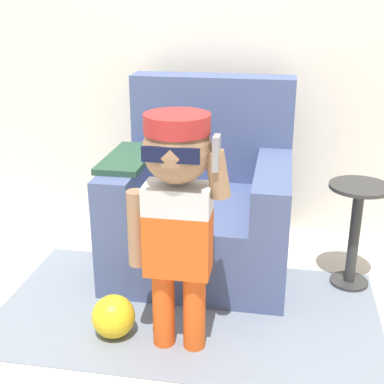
% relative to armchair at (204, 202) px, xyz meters
% --- Properties ---
extents(ground_plane, '(10.00, 10.00, 0.00)m').
position_rel_armchair_xyz_m(ground_plane, '(-0.11, -0.27, -0.34)').
color(ground_plane, beige).
extents(wall_back, '(10.00, 0.05, 2.60)m').
position_rel_armchair_xyz_m(wall_back, '(-0.11, 0.54, 0.96)').
color(wall_back, silver).
rests_on(wall_back, ground_plane).
extents(armchair, '(0.94, 0.92, 0.99)m').
position_rel_armchair_xyz_m(armchair, '(0.00, 0.00, 0.00)').
color(armchair, '#475684').
rests_on(armchair, ground_plane).
extents(person_child, '(0.42, 0.31, 1.01)m').
position_rel_armchair_xyz_m(person_child, '(0.02, -0.81, 0.34)').
color(person_child, '#E05119').
rests_on(person_child, ground_plane).
extents(side_table, '(0.30, 0.30, 0.55)m').
position_rel_armchair_xyz_m(side_table, '(0.80, -0.16, -0.01)').
color(side_table, '#333333').
rests_on(side_table, ground_plane).
extents(rug, '(1.79, 1.00, 0.01)m').
position_rel_armchair_xyz_m(rug, '(0.01, -0.56, -0.34)').
color(rug, gray).
rests_on(rug, ground_plane).
extents(toy_ball, '(0.19, 0.19, 0.19)m').
position_rel_armchair_xyz_m(toy_ball, '(-0.28, -0.80, -0.24)').
color(toy_ball, yellow).
rests_on(toy_ball, ground_plane).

